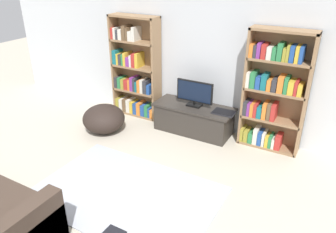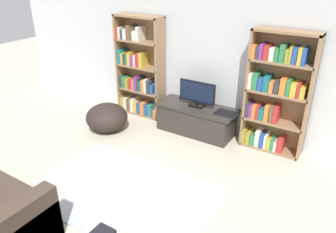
{
  "view_description": "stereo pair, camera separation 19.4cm",
  "coord_description": "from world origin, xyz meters",
  "px_view_note": "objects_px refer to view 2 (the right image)",
  "views": [
    {
      "loc": [
        2.01,
        -0.67,
        2.67
      ],
      "look_at": [
        -0.02,
        2.93,
        0.7
      ],
      "focal_mm": 35.0,
      "sensor_mm": 36.0,
      "label": 1
    },
    {
      "loc": [
        2.18,
        -0.57,
        2.67
      ],
      "look_at": [
        -0.02,
        2.93,
        0.7
      ],
      "focal_mm": 35.0,
      "sensor_mm": 36.0,
      "label": 2
    }
  ],
  "objects_px": {
    "tv_stand": "(196,119)",
    "laptop": "(226,113)",
    "bookshelf_right": "(276,94)",
    "television": "(197,94)",
    "beanbag_ottoman": "(107,117)",
    "bookshelf_left": "(139,71)"
  },
  "relations": [
    {
      "from": "bookshelf_right",
      "to": "laptop",
      "type": "distance_m",
      "value": 0.81
    },
    {
      "from": "tv_stand",
      "to": "laptop",
      "type": "height_order",
      "value": "laptop"
    },
    {
      "from": "bookshelf_right",
      "to": "laptop",
      "type": "relative_size",
      "value": 5.22
    },
    {
      "from": "bookshelf_left",
      "to": "bookshelf_right",
      "type": "xyz_separation_m",
      "value": [
        2.49,
        0.0,
        0.07
      ]
    },
    {
      "from": "bookshelf_left",
      "to": "bookshelf_right",
      "type": "height_order",
      "value": "same"
    },
    {
      "from": "television",
      "to": "beanbag_ottoman",
      "type": "bearing_deg",
      "value": -151.07
    },
    {
      "from": "bookshelf_left",
      "to": "laptop",
      "type": "relative_size",
      "value": 5.22
    },
    {
      "from": "laptop",
      "to": "tv_stand",
      "type": "bearing_deg",
      "value": 177.79
    },
    {
      "from": "bookshelf_left",
      "to": "laptop",
      "type": "xyz_separation_m",
      "value": [
        1.82,
        -0.17,
        -0.34
      ]
    },
    {
      "from": "television",
      "to": "beanbag_ottoman",
      "type": "xyz_separation_m",
      "value": [
        -1.34,
        -0.74,
        -0.47
      ]
    },
    {
      "from": "bookshelf_left",
      "to": "beanbag_ottoman",
      "type": "height_order",
      "value": "bookshelf_left"
    },
    {
      "from": "bookshelf_right",
      "to": "tv_stand",
      "type": "distance_m",
      "value": 1.39
    },
    {
      "from": "laptop",
      "to": "bookshelf_left",
      "type": "bearing_deg",
      "value": 174.52
    },
    {
      "from": "tv_stand",
      "to": "television",
      "type": "distance_m",
      "value": 0.46
    },
    {
      "from": "bookshelf_right",
      "to": "beanbag_ottoman",
      "type": "bearing_deg",
      "value": -160.79
    },
    {
      "from": "bookshelf_left",
      "to": "tv_stand",
      "type": "relative_size",
      "value": 1.36
    },
    {
      "from": "laptop",
      "to": "beanbag_ottoman",
      "type": "relative_size",
      "value": 0.49
    },
    {
      "from": "tv_stand",
      "to": "beanbag_ottoman",
      "type": "xyz_separation_m",
      "value": [
        -1.34,
        -0.74,
        -0.01
      ]
    },
    {
      "from": "tv_stand",
      "to": "beanbag_ottoman",
      "type": "height_order",
      "value": "tv_stand"
    },
    {
      "from": "tv_stand",
      "to": "television",
      "type": "relative_size",
      "value": 2.14
    },
    {
      "from": "bookshelf_left",
      "to": "bookshelf_right",
      "type": "distance_m",
      "value": 2.49
    },
    {
      "from": "bookshelf_left",
      "to": "television",
      "type": "xyz_separation_m",
      "value": [
        1.28,
        -0.15,
        -0.12
      ]
    }
  ]
}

